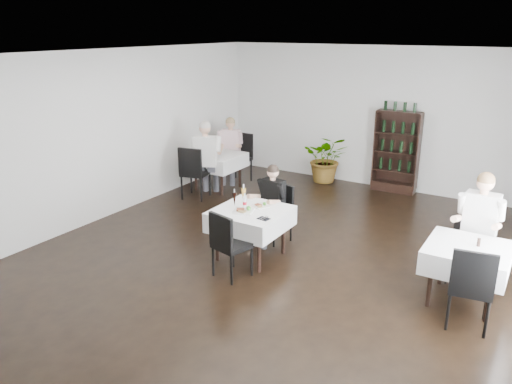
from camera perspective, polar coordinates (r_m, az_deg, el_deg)
room_shell at (r=7.05m, az=1.43°, el=3.10°), size 9.00×9.00×9.00m
wine_shelf at (r=10.88m, az=15.73°, el=4.35°), size 0.90×0.28×1.75m
main_table at (r=7.47m, az=-0.61°, el=-3.09°), size 1.03×1.03×0.77m
left_table at (r=10.73m, az=-4.41°, el=3.56°), size 0.98×0.98×0.77m
right_table at (r=6.81m, az=22.96°, el=-6.89°), size 0.98×0.98×0.77m
potted_tree at (r=11.33m, az=8.07°, el=3.82°), size 1.20×1.11×1.08m
main_chair_far at (r=8.14m, az=2.61°, el=-1.92°), size 0.54×0.55×0.94m
main_chair_near at (r=6.89m, az=-3.25°, el=-5.64°), size 0.54×0.54×0.97m
left_chair_far at (r=11.26m, az=-1.83°, el=4.33°), size 0.51×0.51×1.09m
left_chair_near at (r=10.12m, az=-7.17°, el=2.56°), size 0.59×0.59×1.09m
right_chair_far at (r=7.44m, az=22.85°, el=-5.78°), size 0.41×0.41×0.87m
right_chair_near at (r=6.25m, az=23.40°, el=-9.56°), size 0.53×0.54×1.03m
diner_main at (r=7.94m, az=1.62°, el=-0.74°), size 0.53×0.55×1.30m
diner_left_far at (r=11.15m, az=-2.98°, el=5.37°), size 0.64×0.68×1.46m
diner_left_near at (r=10.20m, az=-5.68°, el=4.50°), size 0.71×0.75×1.59m
diner_right_far at (r=7.29m, az=24.12°, el=-2.98°), size 0.60×0.60×1.56m
plate_far at (r=7.54m, az=0.53°, el=-1.56°), size 0.29×0.29×0.07m
plate_near at (r=7.33m, az=-1.45°, el=-2.13°), size 0.36×0.36×0.09m
pilsner_dark at (r=7.53m, az=-2.48°, el=-0.82°), size 0.06×0.06×0.27m
pilsner_lager at (r=7.56m, az=-1.42°, el=-0.53°), size 0.08×0.08×0.33m
coke_bottle at (r=7.45m, az=-1.30°, el=-1.18°), size 0.06×0.06×0.23m
napkin_cutlery at (r=7.06m, az=0.88°, el=-3.05°), size 0.18×0.18×0.02m
pepper_mill at (r=6.78m, az=24.10°, el=-5.27°), size 0.05×0.05×0.11m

